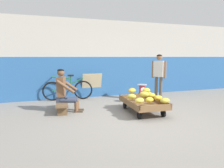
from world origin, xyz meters
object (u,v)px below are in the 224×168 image
Objects in this scene: banana_cart at (143,103)px; vendor_seated at (65,90)px; customer_adult at (159,72)px; weighing_scale at (142,89)px; bicycle_near_left at (68,90)px; sign_board at (92,85)px; low_bench at (62,104)px; plastic_crate at (142,98)px.

vendor_seated is at bearing 157.93° from banana_cart.
banana_cart is 1.80m from customer_adult.
weighing_scale is (2.41, 0.22, -0.11)m from vendor_seated.
sign_board is at bearing 13.04° from bicycle_near_left.
sign_board is 2.40m from customer_adult.
vendor_seated is 1.32× the size of sign_board.
banana_cart is 2.09m from vendor_seated.
weighing_scale is at bearing -48.32° from sign_board.
banana_cart is 1.72× the size of sign_board.
banana_cart is at bearing -21.93° from low_bench.
banana_cart is at bearing -22.07° from vendor_seated.
customer_adult reaches higher than weighing_scale.
customer_adult is (1.97, -1.28, 0.52)m from sign_board.
customer_adult reaches higher than bicycle_near_left.
plastic_crate reaches higher than low_bench.
vendor_seated reaches higher than banana_cart.
weighing_scale reaches higher than plastic_crate.
banana_cart is 2.56m from sign_board.
sign_board is 0.57× the size of customer_adult.
vendor_seated is at bearing -124.35° from sign_board.
bicycle_near_left is (0.34, 1.42, 0.15)m from low_bench.
plastic_crate is at bearing -167.57° from customer_adult.
plastic_crate is 0.42× the size of sign_board.
weighing_scale reaches higher than banana_cart.
sign_board is at bearing 53.27° from low_bench.
vendor_seated is (0.08, -0.03, 0.37)m from low_bench.
bicycle_near_left is at bearing 150.25° from weighing_scale.
banana_cart is 4.13× the size of plastic_crate.
sign_board is (1.13, 1.66, -0.14)m from vendor_seated.
plastic_crate is at bearing 90.00° from weighing_scale.
bicycle_near_left is at bearing -166.96° from sign_board.
vendor_seated is 2.42m from weighing_scale.
banana_cart is 2.15m from low_bench.
banana_cart is 1.33× the size of low_bench.
banana_cart is at bearing -116.37° from weighing_scale.
bicycle_near_left is (0.25, 1.45, -0.21)m from vendor_seated.
low_bench is 2.51m from weighing_scale.
sign_board is (1.21, 1.63, 0.23)m from low_bench.
banana_cart is at bearing -53.32° from bicycle_near_left.
bicycle_near_left reaches higher than plastic_crate.
weighing_scale is 0.35× the size of sign_board.
plastic_crate is 0.30m from weighing_scale.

